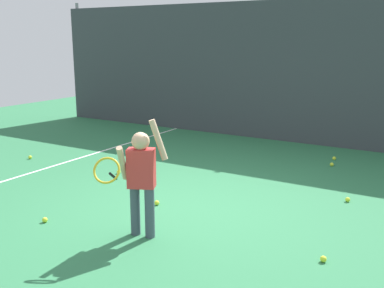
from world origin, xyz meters
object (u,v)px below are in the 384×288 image
object	(u,v)px
tennis_ball_0	(334,158)
tennis_ball_5	(323,259)
tennis_ball_7	(119,172)
tennis_ball_2	(30,157)
tennis_ball_6	(332,164)
tennis_player	(140,175)
tennis_ball_1	(348,200)
tennis_ball_4	(45,220)
tennis_ball_3	(157,203)

from	to	relation	value
tennis_ball_0	tennis_ball_5	bearing A→B (deg)	-77.53
tennis_ball_5	tennis_ball_7	world-z (taller)	same
tennis_ball_2	tennis_ball_7	distance (m)	2.05
tennis_ball_7	tennis_ball_6	bearing A→B (deg)	37.98
tennis_player	tennis_ball_7	xyz separation A→B (m)	(-1.81, 1.76, -0.69)
tennis_ball_0	tennis_ball_5	xyz separation A→B (m)	(0.90, -4.06, 0.00)
tennis_ball_5	tennis_ball_0	bearing A→B (deg)	102.47
tennis_ball_0	tennis_ball_6	xyz separation A→B (m)	(0.07, -0.45, 0.00)
tennis_ball_1	tennis_ball_5	distance (m)	1.91
tennis_ball_2	tennis_ball_6	bearing A→B (deg)	25.75
tennis_ball_4	tennis_ball_2	bearing A→B (deg)	143.16
tennis_ball_4	tennis_ball_1	bearing A→B (deg)	41.22
tennis_ball_4	tennis_ball_7	world-z (taller)	same
tennis_player	tennis_ball_5	size ratio (longest dim) A/B	20.46
tennis_ball_1	tennis_ball_7	size ratio (longest dim) A/B	1.00
tennis_ball_7	tennis_ball_5	bearing A→B (deg)	-19.34
tennis_ball_0	tennis_ball_2	world-z (taller)	same
tennis_ball_3	tennis_ball_7	xyz separation A→B (m)	(-1.39, 0.87, 0.00)
tennis_ball_1	tennis_ball_4	bearing A→B (deg)	-138.78
tennis_ball_2	tennis_ball_4	world-z (taller)	same
tennis_ball_1	tennis_ball_7	bearing A→B (deg)	-170.70
tennis_ball_1	tennis_ball_7	world-z (taller)	same
tennis_ball_6	tennis_ball_3	bearing A→B (deg)	-115.99
tennis_ball_0	tennis_ball_2	bearing A→B (deg)	-149.83
tennis_ball_1	tennis_ball_2	world-z (taller)	same
tennis_ball_3	tennis_ball_5	size ratio (longest dim) A/B	1.00
tennis_ball_4	tennis_ball_7	size ratio (longest dim) A/B	1.00
tennis_ball_7	tennis_ball_3	bearing A→B (deg)	-31.98
tennis_ball_1	tennis_ball_0	bearing A→B (deg)	108.40
tennis_ball_7	tennis_ball_1	bearing A→B (deg)	9.30
tennis_ball_7	tennis_ball_4	bearing A→B (deg)	-74.83
tennis_ball_1	tennis_ball_2	distance (m)	5.66
tennis_ball_1	tennis_ball_3	xyz separation A→B (m)	(-2.19, -1.46, 0.00)
tennis_ball_1	tennis_ball_6	distance (m)	1.82
tennis_ball_0	tennis_ball_4	size ratio (longest dim) A/B	1.00
tennis_player	tennis_ball_0	world-z (taller)	tennis_player
tennis_ball_0	tennis_ball_2	distance (m)	5.67
tennis_ball_1	tennis_ball_3	bearing A→B (deg)	-146.35
tennis_ball_3	tennis_ball_5	world-z (taller)	same
tennis_ball_6	tennis_ball_7	distance (m)	3.72
tennis_player	tennis_ball_6	xyz separation A→B (m)	(1.12, 4.05, -0.69)
tennis_ball_1	tennis_ball_3	size ratio (longest dim) A/B	1.00
tennis_player	tennis_ball_3	bearing A→B (deg)	90.47
tennis_ball_3	tennis_ball_4	world-z (taller)	same
tennis_player	tennis_ball_0	size ratio (longest dim) A/B	20.46
tennis_ball_2	tennis_ball_7	size ratio (longest dim) A/B	1.00
tennis_player	tennis_ball_2	xyz separation A→B (m)	(-3.86, 1.65, -0.69)
tennis_player	tennis_ball_2	distance (m)	4.25
tennis_player	tennis_ball_7	size ratio (longest dim) A/B	20.46
tennis_ball_5	tennis_ball_7	xyz separation A→B (m)	(-3.76, 1.32, 0.00)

